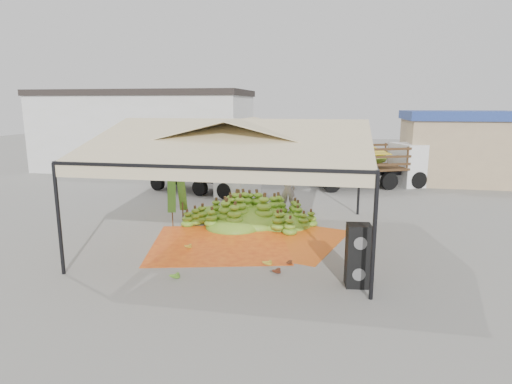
% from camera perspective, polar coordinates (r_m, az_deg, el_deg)
% --- Properties ---
extents(ground, '(90.00, 90.00, 0.00)m').
position_cam_1_polar(ground, '(14.68, -1.89, -6.11)').
color(ground, slate).
rests_on(ground, ground).
extents(canopy_tent, '(8.10, 8.10, 4.00)m').
position_cam_1_polar(canopy_tent, '(14.03, -1.98, 6.84)').
color(canopy_tent, black).
rests_on(canopy_tent, ground).
extents(building_white, '(14.30, 6.30, 5.40)m').
position_cam_1_polar(building_white, '(30.64, -14.57, 7.96)').
color(building_white, silver).
rests_on(building_white, ground).
extents(building_tan, '(6.30, 5.30, 4.10)m').
position_cam_1_polar(building_tan, '(27.60, 25.46, 5.51)').
color(building_tan, tan).
rests_on(building_tan, ground).
extents(tarp_left, '(5.18, 5.03, 0.01)m').
position_cam_1_polar(tarp_left, '(14.12, -4.84, -6.83)').
color(tarp_left, orange).
rests_on(tarp_left, ground).
extents(tarp_right, '(4.64, 4.77, 0.01)m').
position_cam_1_polar(tarp_right, '(14.58, 3.49, -6.22)').
color(tarp_right, '#CB5213').
rests_on(tarp_right, ground).
extents(banana_heap, '(5.87, 5.10, 1.12)m').
position_cam_1_polar(banana_heap, '(16.50, -0.95, -2.08)').
color(banana_heap, '#427718').
rests_on(banana_heap, ground).
extents(hand_yellow_a, '(0.62, 0.57, 0.22)m').
position_cam_1_polar(hand_yellow_a, '(12.30, 1.27, -9.12)').
color(hand_yellow_a, gold).
rests_on(hand_yellow_a, ground).
extents(hand_yellow_b, '(0.46, 0.38, 0.21)m').
position_cam_1_polar(hand_yellow_b, '(13.80, -9.31, -6.97)').
color(hand_yellow_b, '#B08D23').
rests_on(hand_yellow_b, ground).
extents(hand_red_a, '(0.56, 0.49, 0.22)m').
position_cam_1_polar(hand_red_a, '(11.74, 2.38, -10.18)').
color(hand_red_a, '#522612').
rests_on(hand_red_a, ground).
extents(hand_red_b, '(0.39, 0.32, 0.18)m').
position_cam_1_polar(hand_red_b, '(12.35, 4.12, -9.18)').
color(hand_red_b, '#542613').
rests_on(hand_red_b, ground).
extents(hand_green, '(0.54, 0.46, 0.23)m').
position_cam_1_polar(hand_green, '(11.61, -11.11, -10.62)').
color(hand_green, '#367117').
rests_on(hand_green, ground).
extents(hanging_bunches, '(3.24, 0.24, 0.20)m').
position_cam_1_polar(hanging_bunches, '(12.83, -6.43, 3.27)').
color(hanging_bunches, '#447518').
rests_on(hanging_bunches, ground).
extents(speaker_stack, '(0.63, 0.57, 1.59)m').
position_cam_1_polar(speaker_stack, '(10.98, 13.42, -8.23)').
color(speaker_stack, black).
rests_on(speaker_stack, ground).
extents(banana_leaves, '(0.96, 1.36, 3.70)m').
position_cam_1_polar(banana_leaves, '(16.49, -9.76, -4.28)').
color(banana_leaves, '#29691C').
rests_on(banana_leaves, ground).
extents(vendor, '(0.66, 0.46, 1.73)m').
position_cam_1_polar(vendor, '(18.54, 4.28, 0.38)').
color(vendor, gray).
rests_on(vendor, ground).
extents(truck_left, '(6.22, 3.82, 2.02)m').
position_cam_1_polar(truck_left, '(22.11, -6.65, 3.15)').
color(truck_left, '#462617').
rests_on(truck_left, ground).
extents(truck_right, '(7.16, 4.84, 2.33)m').
position_cam_1_polar(truck_right, '(24.43, 15.69, 4.05)').
color(truck_right, '#452817').
rests_on(truck_right, ground).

